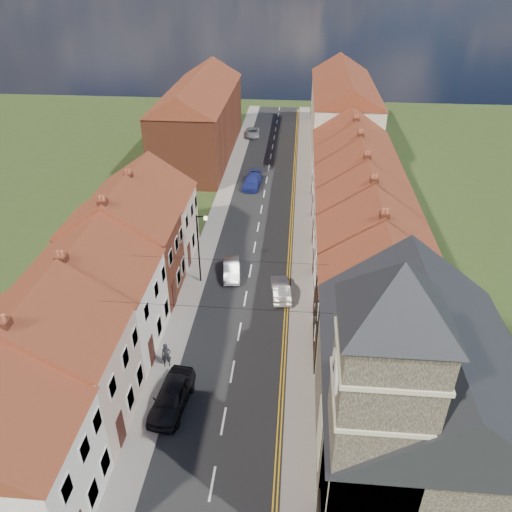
% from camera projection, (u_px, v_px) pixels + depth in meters
% --- Properties ---
extents(road, '(7.00, 90.00, 0.02)m').
position_uv_depth(road, '(258.00, 227.00, 49.26)').
color(road, black).
rests_on(road, ground).
extents(pavement_left, '(1.80, 90.00, 0.12)m').
position_uv_depth(pavement_left, '(214.00, 225.00, 49.57)').
color(pavement_left, '#A99F99').
rests_on(pavement_left, ground).
extents(pavement_right, '(1.80, 90.00, 0.12)m').
position_uv_depth(pavement_right, '(303.00, 228.00, 48.91)').
color(pavement_right, '#A99F99').
rests_on(pavement_right, ground).
extents(church, '(11.25, 14.25, 15.20)m').
position_uv_depth(church, '(413.00, 395.00, 22.81)').
color(church, '#2D291F').
rests_on(church, ground).
extents(cottage_r_tudor, '(8.30, 5.20, 9.00)m').
position_uv_depth(cottage_r_tudor, '(381.00, 299.00, 31.53)').
color(cottage_r_tudor, '#A89D8D').
rests_on(cottage_r_tudor, ground).
extents(cottage_r_white_near, '(8.30, 6.00, 9.00)m').
position_uv_depth(cottage_r_white_near, '(372.00, 255.00, 36.12)').
color(cottage_r_white_near, white).
rests_on(cottage_r_white_near, ground).
extents(cottage_r_cream_mid, '(8.30, 5.20, 9.00)m').
position_uv_depth(cottage_r_cream_mid, '(365.00, 221.00, 40.71)').
color(cottage_r_cream_mid, '#A89D8D').
rests_on(cottage_r_cream_mid, ground).
extents(cottage_r_pink, '(8.30, 6.00, 9.00)m').
position_uv_depth(cottage_r_pink, '(359.00, 193.00, 45.31)').
color(cottage_r_pink, '#B29D8D').
rests_on(cottage_r_pink, ground).
extents(cottage_r_white_far, '(8.30, 5.20, 9.00)m').
position_uv_depth(cottage_r_white_far, '(354.00, 171.00, 49.90)').
color(cottage_r_white_far, white).
rests_on(cottage_r_white_far, ground).
extents(cottage_r_cream_far, '(8.30, 6.00, 9.00)m').
position_uv_depth(cottage_r_cream_far, '(350.00, 153.00, 54.50)').
color(cottage_r_cream_far, white).
rests_on(cottage_r_cream_far, ground).
extents(cottage_l_cream, '(8.30, 6.30, 9.10)m').
position_uv_depth(cottage_l_cream, '(48.00, 358.00, 26.80)').
color(cottage_l_cream, '#B29D8D').
rests_on(cottage_l_cream, ground).
extents(cottage_l_white, '(8.30, 6.90, 8.80)m').
position_uv_depth(cottage_l_white, '(92.00, 292.00, 32.33)').
color(cottage_l_white, white).
rests_on(cottage_l_white, ground).
extents(cottage_l_brick_mid, '(8.30, 5.70, 9.10)m').
position_uv_depth(cottage_l_brick_mid, '(122.00, 243.00, 37.44)').
color(cottage_l_brick_mid, brown).
rests_on(cottage_l_brick_mid, ground).
extents(cottage_l_pink, '(8.30, 6.30, 8.80)m').
position_uv_depth(cottage_l_pink, '(144.00, 211.00, 42.45)').
color(cottage_l_pink, '#B29D8D').
rests_on(cottage_l_pink, ground).
extents(block_right_far, '(8.30, 24.20, 10.50)m').
position_uv_depth(block_right_far, '(343.00, 108.00, 67.09)').
color(block_right_far, '#A89D8D').
rests_on(block_right_far, ground).
extents(block_left_far, '(8.30, 24.20, 10.50)m').
position_uv_depth(block_left_far, '(199.00, 115.00, 64.23)').
color(block_left_far, brown).
rests_on(block_left_far, ground).
extents(lamppost, '(0.88, 0.15, 6.00)m').
position_uv_depth(lamppost, '(199.00, 245.00, 39.20)').
color(lamppost, black).
rests_on(lamppost, pavement_left).
extents(car_near, '(2.35, 4.80, 1.58)m').
position_uv_depth(car_near, '(172.00, 396.00, 29.43)').
color(car_near, black).
rests_on(car_near, ground).
extents(car_mid, '(1.79, 3.86, 1.23)m').
position_uv_depth(car_mid, '(231.00, 269.00, 41.55)').
color(car_mid, '#9C9DA4').
rests_on(car_mid, ground).
extents(car_far, '(2.32, 4.81, 1.35)m').
position_uv_depth(car_far, '(252.00, 181.00, 57.47)').
color(car_far, navy).
rests_on(car_far, ground).
extents(car_distant, '(2.17, 4.26, 1.15)m').
position_uv_depth(car_distant, '(253.00, 133.00, 73.27)').
color(car_distant, '#B8BAC0').
rests_on(car_distant, ground).
extents(pedestrian_left, '(0.71, 0.55, 1.75)m').
position_uv_depth(pedestrian_left, '(166.00, 355.00, 32.13)').
color(pedestrian_left, black).
rests_on(pedestrian_left, pavement_left).
extents(car_mid_b, '(1.84, 4.00, 1.27)m').
position_uv_depth(car_mid_b, '(281.00, 289.00, 39.06)').
color(car_mid_b, '#ABAFB3').
rests_on(car_mid_b, ground).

